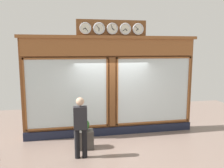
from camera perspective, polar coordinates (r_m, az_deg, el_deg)
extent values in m
cube|color=brown|center=(8.00, -0.21, -0.86)|extent=(5.85, 0.30, 3.29)
cube|color=#191E33|center=(8.22, 0.03, -11.44)|extent=(5.85, 0.08, 0.28)
cube|color=brown|center=(7.71, 0.06, 8.97)|extent=(5.73, 0.08, 0.56)
cube|color=brown|center=(7.73, 0.03, 11.40)|extent=(5.97, 0.20, 0.10)
cube|color=silver|center=(8.28, 10.18, -1.57)|extent=(2.58, 0.02, 2.23)
cube|color=brown|center=(8.14, 10.44, 6.33)|extent=(2.68, 0.04, 0.05)
cube|color=brown|center=(8.53, 10.02, -9.15)|extent=(2.68, 0.04, 0.05)
cube|color=brown|center=(8.82, 18.20, -1.24)|extent=(0.05, 0.04, 2.33)
cube|color=brown|center=(7.88, 1.30, -1.95)|extent=(0.05, 0.04, 2.33)
cube|color=silver|center=(7.72, -10.89, -2.33)|extent=(2.58, 0.02, 2.23)
cube|color=brown|center=(7.57, -11.13, 6.15)|extent=(2.68, 0.04, 0.05)
cube|color=brown|center=(7.99, -10.65, -10.41)|extent=(2.68, 0.04, 0.05)
cube|color=brown|center=(7.81, -20.57, -2.61)|extent=(0.05, 0.04, 2.33)
cube|color=brown|center=(7.81, -1.21, -2.04)|extent=(0.05, 0.04, 2.33)
cube|color=brown|center=(7.85, 0.04, -1.99)|extent=(0.20, 0.10, 2.33)
cube|color=brown|center=(7.79, -0.03, 13.35)|extent=(2.31, 0.06, 0.57)
cylinder|color=silver|center=(7.93, 6.41, 13.21)|extent=(0.31, 0.02, 0.31)
torus|color=silver|center=(7.92, 6.42, 13.21)|extent=(0.38, 0.05, 0.38)
cube|color=black|center=(7.90, 6.19, 13.07)|extent=(0.08, 0.01, 0.06)
cube|color=black|center=(7.90, 6.07, 13.51)|extent=(0.11, 0.01, 0.08)
sphere|color=black|center=(7.91, 6.45, 13.22)|extent=(0.02, 0.02, 0.02)
cylinder|color=silver|center=(7.81, 3.30, 13.32)|extent=(0.31, 0.02, 0.31)
torus|color=silver|center=(7.80, 3.30, 13.32)|extent=(0.38, 0.05, 0.38)
cube|color=black|center=(7.80, 3.52, 13.09)|extent=(0.07, 0.01, 0.08)
cube|color=black|center=(7.78, 2.94, 13.05)|extent=(0.11, 0.01, 0.09)
sphere|color=black|center=(7.79, 3.33, 13.33)|extent=(0.02, 0.02, 0.02)
cylinder|color=silver|center=(7.71, 0.09, 13.39)|extent=(0.31, 0.02, 0.31)
torus|color=silver|center=(7.71, 0.10, 13.40)|extent=(0.37, 0.04, 0.37)
cube|color=black|center=(7.70, 0.36, 13.21)|extent=(0.08, 0.01, 0.06)
cube|color=black|center=(7.70, -0.06, 13.86)|extent=(0.06, 0.01, 0.13)
sphere|color=black|center=(7.69, 0.12, 13.40)|extent=(0.02, 0.02, 0.02)
cylinder|color=silver|center=(7.64, -3.19, 13.43)|extent=(0.31, 0.02, 0.31)
torus|color=silver|center=(7.64, -3.19, 13.43)|extent=(0.39, 0.05, 0.39)
cube|color=black|center=(7.62, -3.21, 13.13)|extent=(0.03, 0.01, 0.08)
cube|color=black|center=(7.62, -3.53, 13.78)|extent=(0.10, 0.01, 0.10)
sphere|color=black|center=(7.62, -3.17, 13.44)|extent=(0.02, 0.02, 0.02)
cylinder|color=silver|center=(7.59, -6.52, 13.42)|extent=(0.31, 0.02, 0.31)
torus|color=silver|center=(7.59, -6.52, 13.42)|extent=(0.37, 0.04, 0.37)
cube|color=black|center=(7.57, -6.81, 13.30)|extent=(0.08, 0.01, 0.05)
cube|color=black|center=(7.58, -6.19, 13.05)|extent=(0.09, 0.01, 0.11)
sphere|color=black|center=(7.57, -6.51, 13.43)|extent=(0.02, 0.02, 0.02)
cylinder|color=black|center=(6.60, -8.51, -14.23)|extent=(0.14, 0.14, 0.82)
cylinder|color=black|center=(6.59, -6.72, -14.20)|extent=(0.14, 0.14, 0.82)
cube|color=#232328|center=(6.35, -7.75, -8.22)|extent=(0.37, 0.24, 0.62)
sphere|color=tan|center=(6.24, -7.83, -4.26)|extent=(0.22, 0.22, 0.22)
cube|color=#4C4742|center=(7.21, -6.90, -13.31)|extent=(0.56, 0.36, 0.55)
sphere|color=#285623|center=(7.05, -6.97, -9.90)|extent=(0.35, 0.35, 0.35)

